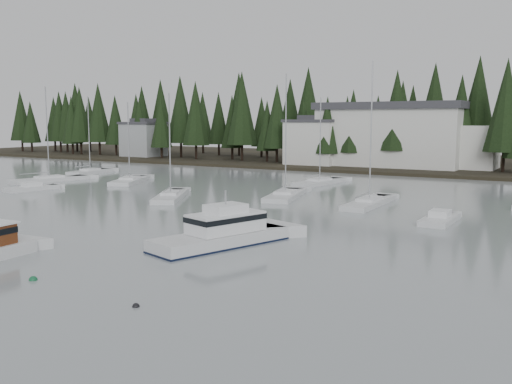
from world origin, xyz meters
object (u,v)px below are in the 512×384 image
at_px(sailboat_7, 171,198).
at_px(harbor_inn, 403,135).
at_px(sailboat_2, 369,204).
at_px(sailboat_6, 90,173).
at_px(house_west, 314,141).
at_px(cabin_cruiser_center, 222,236).
at_px(sailboat_9, 285,197).
at_px(sailboat_3, 320,183).
at_px(runabout_1, 440,221).
at_px(sailboat_11, 130,182).
at_px(sailboat_1, 49,181).
at_px(house_far_west, 143,138).
at_px(runabout_0, 32,189).

bearing_deg(sailboat_7, harbor_inn, -41.37).
bearing_deg(sailboat_2, sailboat_6, 77.12).
xyz_separation_m(house_west, sailboat_6, (-25.31, -29.33, -4.58)).
distance_m(cabin_cruiser_center, sailboat_9, 24.61).
relative_size(sailboat_3, sailboat_6, 0.94).
relative_size(sailboat_7, runabout_1, 1.95).
distance_m(harbor_inn, sailboat_7, 50.54).
bearing_deg(sailboat_7, sailboat_2, -101.84).
bearing_deg(sailboat_7, sailboat_11, 28.15).
bearing_deg(house_west, cabin_cruiser_center, -70.48).
height_order(house_west, sailboat_2, sailboat_2).
height_order(harbor_inn, cabin_cruiser_center, harbor_inn).
xyz_separation_m(house_west, harbor_inn, (15.04, 3.34, 1.12)).
bearing_deg(sailboat_6, harbor_inn, -57.75).
xyz_separation_m(harbor_inn, sailboat_7, (-10.78, -49.05, -5.72)).
xyz_separation_m(house_west, sailboat_1, (-21.21, -40.66, -4.59)).
bearing_deg(sailboat_2, sailboat_9, 84.22).
bearing_deg(house_far_west, sailboat_9, -35.75).
relative_size(house_west, runabout_0, 1.45).
xyz_separation_m(sailboat_2, sailboat_7, (-20.13, -6.20, -0.02)).
bearing_deg(harbor_inn, sailboat_6, -141.01).
height_order(house_far_west, sailboat_7, sailboat_7).
height_order(house_west, sailboat_3, sailboat_3).
height_order(sailboat_9, sailboat_11, sailboat_9).
bearing_deg(runabout_0, house_west, -5.66).
height_order(house_far_west, sailboat_11, sailboat_11).
height_order(house_west, cabin_cruiser_center, house_west).
relative_size(house_far_west, sailboat_1, 0.63).
relative_size(sailboat_1, sailboat_6, 1.07).
height_order(cabin_cruiser_center, sailboat_2, sailboat_2).
xyz_separation_m(sailboat_6, runabout_1, (58.00, -16.51, 0.06)).
distance_m(house_west, cabin_cruiser_center, 66.09).
bearing_deg(sailboat_1, sailboat_3, -53.26).
distance_m(harbor_inn, sailboat_2, 44.22).
bearing_deg(runabout_0, cabin_cruiser_center, -99.16).
relative_size(sailboat_2, sailboat_3, 1.24).
xyz_separation_m(cabin_cruiser_center, sailboat_9, (-7.47, 23.44, -0.57)).
xyz_separation_m(sailboat_7, runabout_1, (28.42, -0.14, 0.07)).
height_order(runabout_0, runabout_1, same).
relative_size(sailboat_2, runabout_1, 2.43).
bearing_deg(sailboat_1, house_far_west, 37.32).
relative_size(harbor_inn, cabin_cruiser_center, 2.82).
xyz_separation_m(sailboat_2, sailboat_11, (-35.05, 3.44, -0.03)).
xyz_separation_m(house_far_west, sailboat_7, (46.26, -47.71, -4.34)).
distance_m(house_far_west, runabout_1, 88.80).
xyz_separation_m(house_west, cabin_cruiser_center, (22.05, -62.18, -4.01)).
bearing_deg(harbor_inn, sailboat_7, -102.39).
distance_m(house_far_west, runabout_0, 57.81).
distance_m(sailboat_2, runabout_0, 40.06).
relative_size(sailboat_6, runabout_1, 2.09).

